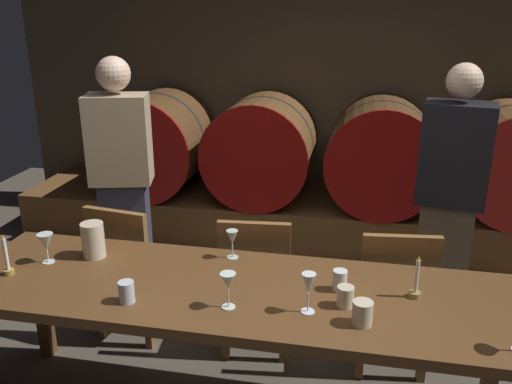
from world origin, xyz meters
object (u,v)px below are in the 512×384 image
(wine_barrel_far_right, at_px, (510,160))
(cup_far_right, at_px, (362,313))
(guest_right, at_px, (448,207))
(wine_glass_left, at_px, (232,238))
(wine_barrel_far_left, at_px, (158,142))
(chair_left, at_px, (129,264))
(wine_barrel_center_left, at_px, (263,147))
(chair_right, at_px, (393,293))
(cup_center_right, at_px, (345,297))
(guest_left, at_px, (123,187))
(wine_glass_far_left, at_px, (46,242))
(wine_barrel_center_right, at_px, (381,153))
(dining_table, at_px, (235,301))
(candle_right, at_px, (416,286))
(cup_far_left, at_px, (127,292))
(cup_center_left, at_px, (340,280))
(wine_glass_center, at_px, (228,282))
(wine_glass_right, at_px, (309,285))
(candle_left, at_px, (7,263))
(pitcher, at_px, (93,240))
(chair_center, at_px, (256,278))

(wine_barrel_far_right, bearing_deg, cup_far_right, -114.11)
(guest_right, distance_m, wine_glass_left, 1.33)
(wine_barrel_far_left, relative_size, chair_left, 1.06)
(chair_left, bearing_deg, wine_barrel_far_left, -66.89)
(wine_barrel_center_left, relative_size, chair_right, 1.06)
(cup_center_right, distance_m, cup_far_right, 0.14)
(chair_right, bearing_deg, guest_left, -18.16)
(wine_glass_far_left, bearing_deg, wine_barrel_center_right, 53.56)
(wine_barrel_center_right, distance_m, dining_table, 2.42)
(wine_barrel_far_right, bearing_deg, wine_glass_far_left, -139.76)
(dining_table, height_order, candle_right, candle_right)
(wine_glass_left, bearing_deg, cup_far_right, -36.37)
(chair_left, bearing_deg, dining_table, 150.98)
(cup_far_left, relative_size, cup_center_left, 0.99)
(guest_right, distance_m, wine_glass_center, 1.55)
(wine_barrel_far_left, bearing_deg, wine_barrel_center_left, 0.00)
(guest_left, bearing_deg, wine_barrel_center_left, -130.03)
(wine_barrel_far_left, relative_size, wine_glass_right, 5.20)
(wine_glass_far_left, height_order, wine_glass_left, wine_glass_far_left)
(wine_glass_center, bearing_deg, wine_barrel_far_right, 55.97)
(chair_left, bearing_deg, candle_right, 169.44)
(wine_barrel_center_left, height_order, wine_glass_center, wine_barrel_center_left)
(candle_right, bearing_deg, guest_left, 153.80)
(chair_right, height_order, cup_center_right, chair_right)
(wine_barrel_center_left, bearing_deg, guest_left, -115.67)
(candle_right, xyz_separation_m, cup_center_left, (-0.33, -0.00, -0.01))
(wine_barrel_far_right, height_order, wine_glass_left, wine_barrel_far_right)
(chair_right, relative_size, candle_left, 4.25)
(wine_barrel_center_left, bearing_deg, pitcher, -102.37)
(wine_barrel_center_left, relative_size, pitcher, 5.10)
(chair_right, height_order, wine_glass_center, wine_glass_center)
(wine_barrel_far_right, relative_size, wine_glass_far_left, 6.03)
(candle_left, relative_size, cup_far_right, 2.03)
(wine_barrel_far_right, relative_size, candle_right, 4.55)
(chair_center, bearing_deg, wine_barrel_far_left, -59.46)
(wine_barrel_center_right, distance_m, chair_left, 2.29)
(chair_right, xyz_separation_m, candle_left, (-1.84, -0.67, 0.33))
(wine_glass_far_left, distance_m, cup_center_right, 1.48)
(wine_glass_right, bearing_deg, chair_left, 146.72)
(wine_barrel_far_right, distance_m, guest_right, 1.48)
(dining_table, xyz_separation_m, cup_far_right, (0.57, -0.19, 0.12))
(guest_left, bearing_deg, chair_left, 101.06)
(wine_barrel_center_right, distance_m, cup_far_right, 2.51)
(wine_barrel_far_right, height_order, cup_far_right, wine_barrel_far_right)
(cup_far_left, bearing_deg, wine_barrel_far_left, 108.28)
(wine_barrel_center_right, relative_size, guest_left, 0.55)
(cup_far_left, xyz_separation_m, cup_center_left, (0.90, 0.28, 0.00))
(wine_barrel_center_left, distance_m, guest_left, 1.53)
(cup_far_left, bearing_deg, cup_center_left, 17.61)
(guest_right, bearing_deg, cup_center_right, 72.80)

